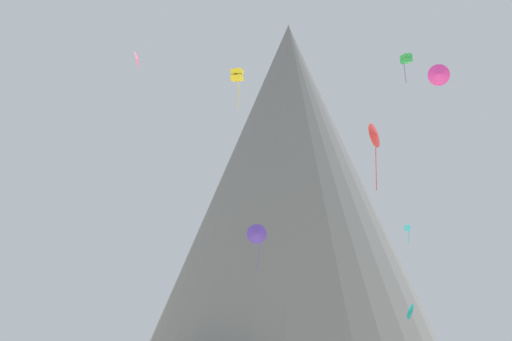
% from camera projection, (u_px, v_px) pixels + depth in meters
% --- Properties ---
extents(rock_massif, '(67.54, 67.54, 62.61)m').
position_uv_depth(rock_massif, '(287.00, 190.00, 123.18)').
color(rock_massif, slate).
rests_on(rock_massif, ground_plane).
extents(kite_red_mid, '(2.14, 2.42, 6.95)m').
position_uv_depth(kite_red_mid, '(376.00, 135.00, 67.28)').
color(kite_red_mid, red).
extents(kite_magenta_mid, '(1.78, 1.16, 1.68)m').
position_uv_depth(kite_magenta_mid, '(439.00, 75.00, 50.52)').
color(kite_magenta_mid, '#D1339E').
extents(kite_rainbow_high, '(1.10, 2.44, 2.39)m').
position_uv_depth(kite_rainbow_high, '(138.00, 60.00, 82.83)').
color(kite_rainbow_high, '#E5668C').
extents(kite_yellow_high, '(1.75, 1.79, 5.41)m').
position_uv_depth(kite_yellow_high, '(237.00, 75.00, 83.94)').
color(kite_yellow_high, yellow).
extents(kite_cyan_mid, '(0.63, 0.61, 2.38)m').
position_uv_depth(kite_cyan_mid, '(408.00, 230.00, 77.91)').
color(kite_cyan_mid, '#33BCDB').
extents(kite_teal_low, '(0.91, 1.94, 1.91)m').
position_uv_depth(kite_teal_low, '(409.00, 311.00, 80.73)').
color(kite_teal_low, teal).
extents(kite_indigo_mid, '(2.58, 0.72, 5.97)m').
position_uv_depth(kite_indigo_mid, '(257.00, 234.00, 84.70)').
color(kite_indigo_mid, '#5138B2').
extents(kite_green_high, '(1.70, 1.65, 4.24)m').
position_uv_depth(kite_green_high, '(406.00, 59.00, 92.31)').
color(kite_green_high, green).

